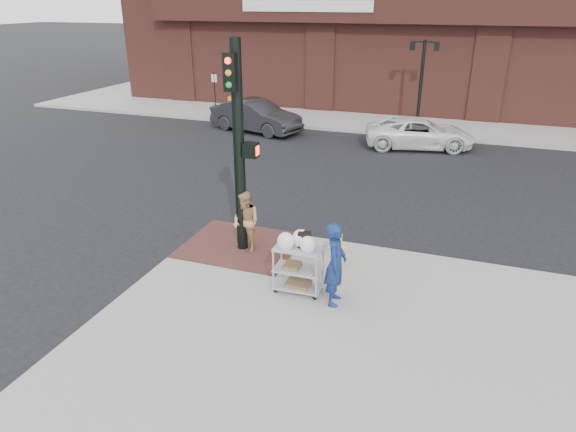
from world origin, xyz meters
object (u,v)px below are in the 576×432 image
at_px(utility_cart, 298,265).
at_px(fire_hydrant, 337,248).
at_px(traffic_signal_pole, 239,144).
at_px(pedestrian_tan, 246,222).
at_px(sedan_dark, 256,116).
at_px(minivan_white, 420,133).
at_px(woman_blue, 336,264).
at_px(lamp_post, 422,74).

distance_m(utility_cart, fire_hydrant, 1.53).
bearing_deg(utility_cart, traffic_signal_pole, 143.00).
bearing_deg(fire_hydrant, utility_cart, -108.16).
bearing_deg(fire_hydrant, pedestrian_tan, -179.47).
distance_m(traffic_signal_pole, pedestrian_tan, 1.93).
relative_size(sedan_dark, minivan_white, 1.00).
xyz_separation_m(woman_blue, minivan_white, (0.20, 13.23, -0.40)).
height_order(sedan_dark, utility_cart, utility_cart).
height_order(utility_cart, fire_hydrant, utility_cart).
xyz_separation_m(traffic_signal_pole, minivan_white, (2.98, 11.62, -2.20)).
bearing_deg(utility_cart, pedestrian_tan, 142.11).
bearing_deg(pedestrian_tan, traffic_signal_pole, -176.95).
height_order(minivan_white, fire_hydrant, minivan_white).
bearing_deg(utility_cart, lamp_post, 88.17).
distance_m(pedestrian_tan, sedan_dark, 12.92).
bearing_deg(fire_hydrant, woman_blue, -77.24).
distance_m(woman_blue, minivan_white, 13.24).
relative_size(utility_cart, fire_hydrant, 1.62).
xyz_separation_m(pedestrian_tan, minivan_white, (2.86, 11.66, -0.28)).
relative_size(traffic_signal_pole, fire_hydrant, 5.84).
relative_size(minivan_white, fire_hydrant, 5.30).
bearing_deg(minivan_white, lamp_post, -5.26).
xyz_separation_m(woman_blue, fire_hydrant, (-0.36, 1.59, -0.44)).
distance_m(lamp_post, woman_blue, 16.92).
xyz_separation_m(pedestrian_tan, fire_hydrant, (2.30, 0.02, -0.32)).
xyz_separation_m(traffic_signal_pole, pedestrian_tan, (0.12, -0.05, -1.92)).
distance_m(lamp_post, fire_hydrant, 15.39).
height_order(traffic_signal_pole, woman_blue, traffic_signal_pole).
height_order(lamp_post, fire_hydrant, lamp_post).
distance_m(minivan_white, fire_hydrant, 11.66).
xyz_separation_m(lamp_post, minivan_white, (0.50, -3.61, -1.99)).
height_order(traffic_signal_pole, minivan_white, traffic_signal_pole).
xyz_separation_m(traffic_signal_pole, woman_blue, (2.78, -1.62, -1.80)).
bearing_deg(utility_cart, woman_blue, -10.28).
height_order(woman_blue, pedestrian_tan, woman_blue).
distance_m(traffic_signal_pole, fire_hydrant, 3.30).
bearing_deg(minivan_white, utility_cart, 162.34).
xyz_separation_m(pedestrian_tan, utility_cart, (1.82, -1.42, -0.13)).
bearing_deg(pedestrian_tan, woman_blue, -6.57).
height_order(pedestrian_tan, fire_hydrant, pedestrian_tan).
relative_size(traffic_signal_pole, utility_cart, 3.60).
distance_m(lamp_post, utility_cart, 16.80).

